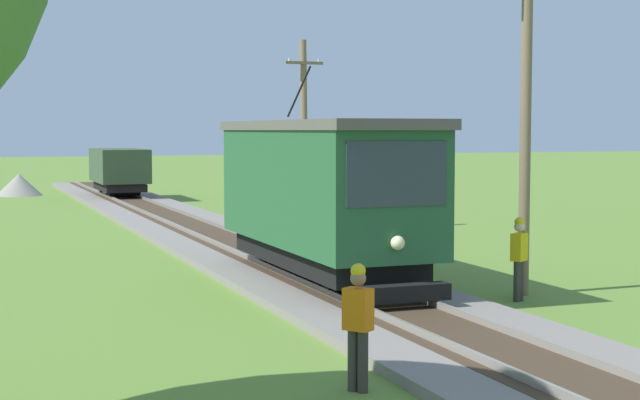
{
  "coord_description": "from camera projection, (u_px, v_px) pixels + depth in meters",
  "views": [
    {
      "loc": [
        -7.85,
        -4.41,
        3.61
      ],
      "look_at": [
        0.32,
        17.18,
        1.92
      ],
      "focal_mm": 54.03,
      "sensor_mm": 36.0,
      "label": 1
    }
  ],
  "objects": [
    {
      "name": "track_worker",
      "position": [
        358.0,
        321.0,
        13.2
      ],
      "size": [
        0.41,
        0.45,
        1.78
      ],
      "rotation": [
        0.0,
        0.0,
        -2.53
      ],
      "color": "#38332D",
      "rests_on": "ground"
    },
    {
      "name": "second_worker",
      "position": [
        519.0,
        255.0,
        20.21
      ],
      "size": [
        0.45,
        0.41,
        1.78
      ],
      "rotation": [
        0.0,
        0.0,
        2.16
      ],
      "color": "#38332D",
      "rests_on": "ground"
    },
    {
      "name": "utility_pole_near_tram",
      "position": [
        526.0,
        119.0,
        20.79
      ],
      "size": [
        1.4,
        0.25,
        7.47
      ],
      "color": "#7A664C",
      "rests_on": "ground"
    },
    {
      "name": "freight_car",
      "position": [
        119.0,
        170.0,
        49.57
      ],
      "size": [
        2.4,
        5.2,
        2.31
      ],
      "color": "#384C33",
      "rests_on": "rail_right"
    },
    {
      "name": "utility_pole_mid",
      "position": [
        304.0,
        133.0,
        34.0
      ],
      "size": [
        1.4,
        0.49,
        6.78
      ],
      "color": "#7A664C",
      "rests_on": "ground"
    },
    {
      "name": "red_tram",
      "position": [
        323.0,
        191.0,
        22.08
      ],
      "size": [
        2.6,
        8.54,
        4.79
      ],
      "color": "#235633",
      "rests_on": "rail_right"
    },
    {
      "name": "gravel_pile",
      "position": [
        19.0,
        185.0,
        52.73
      ],
      "size": [
        2.54,
        2.54,
        1.2
      ],
      "primitive_type": "cone",
      "color": "gray",
      "rests_on": "ground"
    }
  ]
}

